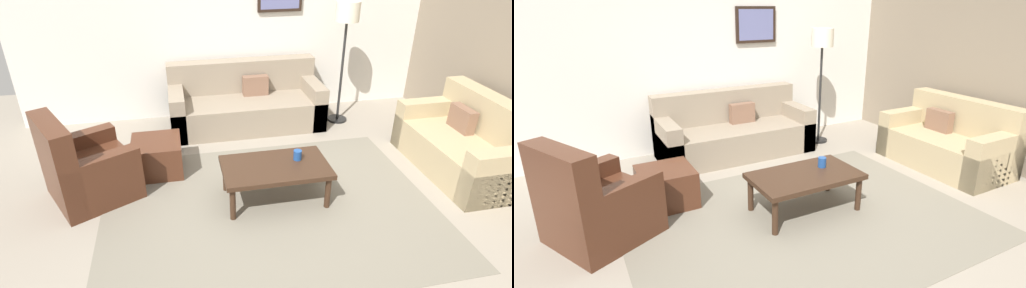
% 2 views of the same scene
% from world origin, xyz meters
% --- Properties ---
extents(ground_plane, '(8.00, 8.00, 0.00)m').
position_xyz_m(ground_plane, '(0.00, 0.00, 0.00)').
color(ground_plane, gray).
extents(rear_partition, '(6.00, 0.12, 2.80)m').
position_xyz_m(rear_partition, '(0.00, 2.60, 1.40)').
color(rear_partition, silver).
rests_on(rear_partition, ground_plane).
extents(stone_feature_panel, '(0.12, 5.20, 2.80)m').
position_xyz_m(stone_feature_panel, '(3.00, 0.00, 1.40)').
color(stone_feature_panel, gray).
rests_on(stone_feature_panel, ground_plane).
extents(area_rug, '(3.39, 2.56, 0.01)m').
position_xyz_m(area_rug, '(0.00, 0.00, 0.00)').
color(area_rug, slate).
rests_on(area_rug, ground_plane).
extents(couch_main, '(2.13, 0.90, 0.88)m').
position_xyz_m(couch_main, '(0.13, 2.10, 0.30)').
color(couch_main, gray).
rests_on(couch_main, ground_plane).
extents(couch_loveseat, '(0.87, 1.56, 0.88)m').
position_xyz_m(couch_loveseat, '(2.46, 0.30, 0.30)').
color(couch_loveseat, tan).
rests_on(couch_loveseat, ground_plane).
extents(armchair_leather, '(1.08, 1.08, 0.95)m').
position_xyz_m(armchair_leather, '(-1.85, 0.59, 0.31)').
color(armchair_leather, '#4C2819').
rests_on(armchair_leather, ground_plane).
extents(ottoman, '(0.56, 0.56, 0.40)m').
position_xyz_m(ottoman, '(-1.12, 0.97, 0.20)').
color(ottoman, '#4C2819').
rests_on(ottoman, ground_plane).
extents(coffee_table, '(1.10, 0.64, 0.41)m').
position_xyz_m(coffee_table, '(0.09, 0.16, 0.36)').
color(coffee_table, '#382316').
rests_on(coffee_table, ground_plane).
extents(cup, '(0.09, 0.09, 0.10)m').
position_xyz_m(cup, '(0.35, 0.23, 0.46)').
color(cup, '#1E478C').
rests_on(cup, coffee_table).
extents(lamp_standing, '(0.32, 0.32, 1.71)m').
position_xyz_m(lamp_standing, '(1.49, 1.90, 1.41)').
color(lamp_standing, black).
rests_on(lamp_standing, ground_plane).
extents(framed_artwork, '(0.64, 0.04, 0.51)m').
position_xyz_m(framed_artwork, '(0.72, 2.51, 1.75)').
color(framed_artwork, black).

